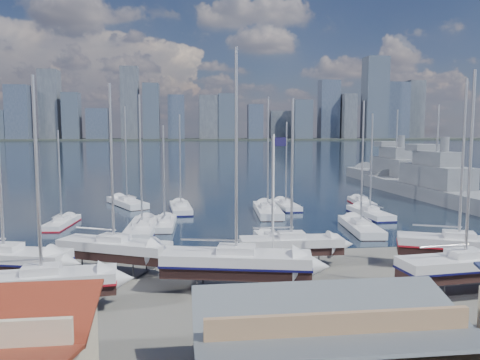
{
  "coord_description": "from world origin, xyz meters",
  "views": [
    {
      "loc": [
        -6.61,
        -44.77,
        11.86
      ],
      "look_at": [
        -0.23,
        8.0,
        6.28
      ],
      "focal_mm": 35.0,
      "sensor_mm": 36.0,
      "label": 1
    }
  ],
  "objects": [
    {
      "name": "ground",
      "position": [
        0.0,
        -10.0,
        0.0
      ],
      "size": [
        1400.0,
        1400.0,
        0.0
      ],
      "primitive_type": "plane",
      "color": "#605E59",
      "rests_on": "ground"
    },
    {
      "name": "water",
      "position": [
        0.0,
        300.0,
        -0.15
      ],
      "size": [
        1400.0,
        600.0,
        0.4
      ],
      "primitive_type": "cube",
      "color": "#1B2A40",
      "rests_on": "ground"
    },
    {
      "name": "far_shore",
      "position": [
        0.0,
        560.0,
        1.1
      ],
      "size": [
        1400.0,
        80.0,
        2.2
      ],
      "primitive_type": "cube",
      "color": "#2D332D",
      "rests_on": "ground"
    },
    {
      "name": "skyline",
      "position": [
        -7.83,
        553.76,
        39.09
      ],
      "size": [
        639.14,
        43.8,
        107.69
      ],
      "color": "#475166",
      "rests_on": "far_shore"
    },
    {
      "name": "shed_grey",
      "position": [
        0.0,
        -26.0,
        2.15
      ],
      "size": [
        12.6,
        8.4,
        4.17
      ],
      "color": "#8C6B4C",
      "rests_on": "ground"
    },
    {
      "name": "sailboat_cradle_0",
      "position": [
        -20.35,
        -7.95,
        2.08
      ],
      "size": [
        10.46,
        5.32,
        16.26
      ],
      "rotation": [
        0.0,
        0.0,
        -0.26
      ],
      "color": "#2D2D33",
      "rests_on": "ground"
    },
    {
      "name": "sailboat_cradle_1",
      "position": [
        -15.85,
        -13.98,
        2.04
      ],
      "size": [
        9.7,
        3.71,
        15.34
      ],
      "rotation": [
        0.0,
        0.0,
        0.11
      ],
      "color": "#2D2D33",
      "rests_on": "ground"
    },
    {
      "name": "sailboat_cradle_2",
      "position": [
        -12.49,
        -5.44,
        2.06
      ],
      "size": [
        9.86,
        6.45,
        15.71
      ],
      "rotation": [
        0.0,
        0.0,
        -0.43
      ],
      "color": "#2D2D33",
      "rests_on": "ground"
    },
    {
      "name": "sailboat_cradle_3",
      "position": [
        -2.84,
        -11.33,
        2.16
      ],
      "size": [
        11.47,
        5.41,
        17.74
      ],
      "rotation": [
        0.0,
        0.0,
        -0.22
      ],
      "color": "#2D2D33",
      "rests_on": "ground"
    },
    {
      "name": "sailboat_cradle_4",
      "position": [
        2.63,
        -5.61,
        2.01
      ],
      "size": [
        8.94,
        2.68,
        14.62
      ],
      "rotation": [
        0.0,
        0.0,
        -0.02
      ],
      "color": "#2D2D33",
      "rests_on": "ground"
    },
    {
      "name": "sailboat_cradle_5",
      "position": [
        13.62,
        -13.85,
        2.08
      ],
      "size": [
        10.21,
        3.81,
        16.12
      ],
      "rotation": [
        0.0,
        0.0,
        0.1
      ],
      "color": "#2D2D33",
      "rests_on": "ground"
    },
    {
      "name": "sailboat_cradle_6",
      "position": [
        16.73,
        -8.04,
        2.08
      ],
      "size": [
        10.33,
        6.47,
        16.19
      ],
      "rotation": [
        0.0,
        0.0,
        -0.4
      ],
      "color": "#2D2D33",
      "rests_on": "ground"
    },
    {
      "name": "sailboat_moored_1",
      "position": [
        -21.88,
        15.08,
        0.31
      ],
      "size": [
        3.08,
        8.55,
        12.52
      ],
      "rotation": [
        0.0,
        0.0,
        1.48
      ],
      "color": "black",
      "rests_on": "water"
    },
    {
      "name": "sailboat_moored_2",
      "position": [
        -15.6,
        30.18,
        0.32
      ],
      "size": [
        7.66,
        11.09,
        16.44
      ],
      "rotation": [
        0.0,
        0.0,
        2.04
      ],
      "color": "black",
      "rests_on": "water"
    },
    {
      "name": "sailboat_moored_3",
      "position": [
        -11.53,
        9.95,
        0.31
      ],
      "size": [
        3.59,
        11.31,
        16.73
      ],
      "rotation": [
        0.0,
        0.0,
        1.53
      ],
      "color": "black",
      "rests_on": "water"
    },
    {
      "name": "sailboat_moored_4",
      "position": [
        -9.03,
        12.9,
        0.32
      ],
      "size": [
        2.77,
        8.77,
        13.11
      ],
      "rotation": [
        0.0,
        0.0,
        1.53
      ],
      "color": "black",
      "rests_on": "water"
    },
    {
      "name": "sailboat_moored_5",
      "position": [
        -7.12,
        24.24,
        0.31
      ],
      "size": [
        3.56,
        10.17,
        14.93
      ],
      "rotation": [
        0.0,
        0.0,
        1.65
      ],
      "color": "black",
      "rests_on": "water"
    },
    {
      "name": "sailboat_moored_6",
      "position": [
        2.54,
        2.67,
        0.31
      ],
      "size": [
        2.93,
        8.11,
        11.87
      ],
      "rotation": [
        0.0,
        0.0,
        1.66
      ],
      "color": "black",
      "rests_on": "water"
    },
    {
      "name": "sailboat_moored_7",
      "position": [
        5.23,
        20.16,
        0.32
      ],
      "size": [
        3.98,
        11.73,
        17.43
      ],
      "rotation": [
        0.0,
        0.0,
        1.51
      ],
      "color": "black",
      "rests_on": "water"
    },
    {
      "name": "sailboat_moored_8",
      "position": [
        8.97,
        25.14,
        0.31
      ],
      "size": [
        3.14,
        9.41,
        13.87
      ],
      "rotation": [
        0.0,
        0.0,
        1.63
      ],
      "color": "black",
      "rests_on": "water"
    },
    {
      "name": "sailboat_moored_9",
      "position": [
        14.18,
        7.72,
        0.32
      ],
      "size": [
        4.03,
        10.88,
        16.06
      ],
      "rotation": [
        0.0,
        0.0,
        1.47
      ],
      "color": "black",
      "rests_on": "water"
    },
    {
      "name": "sailboat_moored_10",
      "position": [
        19.08,
        16.84,
        0.31
      ],
      "size": [
        3.41,
        10.12,
        14.89
      ],
      "rotation": [
        0.0,
        0.0,
        1.63
      ],
      "color": "black",
      "rests_on": "water"
    },
    {
      "name": "sailboat_moored_11",
      "position": [
        21.78,
        26.82,
        0.31
      ],
      "size": [
        3.34,
        9.04,
        13.2
      ],
      "rotation": [
        0.0,
        0.0,
        1.47
      ],
      "color": "black",
      "rests_on": "water"
    },
    {
      "name": "naval_ship_east",
      "position": [
        36.63,
        30.95,
        1.66
      ],
      "size": [
        8.81,
        43.57,
        17.9
      ],
      "rotation": [
        0.0,
        0.0,
        1.61
      ],
      "color": "slate",
      "rests_on": "water"
    },
    {
      "name": "naval_ship_west",
      "position": [
        39.25,
        51.89,
        1.66
      ],
      "size": [
        7.77,
        44.32,
        17.98
      ],
      "rotation": [
        0.0,
        0.0,
        1.55
      ],
      "color": "slate",
      "rests_on": "water"
    },
    {
      "name": "car_a",
      "position": [
        -14.9,
        -18.17,
        0.74
      ],
      "size": [
        2.63,
        4.6,
        1.47
      ],
      "primitive_type": "imported",
      "rotation": [
        0.0,
        0.0,
        -0.22
      ],
      "color": "gray",
      "rests_on": "ground"
    },
    {
      "name": "car_b",
      "position": [
        -1.98,
        -21.91,
        0.76
      ],
      "size": [
        4.65,
        1.74,
        1.52
      ],
      "primitive_type": "imported",
      "rotation": [
        0.0,
        0.0,
        1.6
      ],
      "color": "gray",
      "rests_on": "ground"
    },
    {
      "name": "car_c",
      "position": [
        -1.82,
        -19.2,
        0.64
      ],
      "size": [
        2.63,
        4.82,
        1.28
      ],
      "primitive_type": "imported",
      "rotation": [
        0.0,
        0.0,
        0.11
      ],
      "color": "gray",
      "rests_on": "ground"
    },
    {
      "name": "flagpole",
      "position": [
        0.47,
        -8.86,
        6.66
      ],
      "size": [
        1.03,
        0.12,
        11.61
      ],
      "color": "white",
      "rests_on": "ground"
    }
  ]
}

